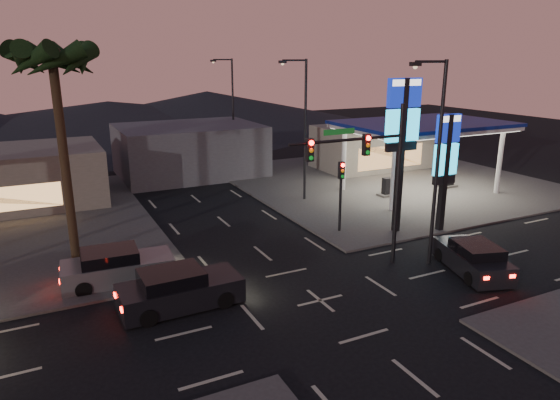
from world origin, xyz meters
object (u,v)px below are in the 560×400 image
pylon_sign_short (446,155)px  suv_station (473,258)px  gas_station (423,127)px  traffic_signal_mast (370,165)px  car_lane_b_front (117,267)px  car_lane_a_front (179,290)px  pylon_sign_tall (402,125)px

pylon_sign_short → suv_station: (-2.85, -5.21, -3.94)m
gas_station → traffic_signal_mast: size_ratio=1.53×
car_lane_b_front → suv_station: (15.67, -6.44, -0.05)m
suv_station → pylon_sign_short: bearing=61.4°
car_lane_a_front → pylon_sign_tall: bearing=13.4°
pylon_sign_tall → traffic_signal_mast: (-4.74, -3.51, -1.17)m
pylon_sign_short → car_lane_a_front: pylon_sign_short is taller
traffic_signal_mast → car_lane_a_front: size_ratio=1.53×
gas_station → pylon_sign_short: bearing=-123.7°
traffic_signal_mast → suv_station: (4.40, -2.70, -4.51)m
gas_station → car_lane_a_front: bearing=-155.5°
traffic_signal_mast → car_lane_b_front: bearing=161.6°
car_lane_b_front → car_lane_a_front: bearing=-61.7°
gas_station → pylon_sign_short: 9.02m
pylon_sign_tall → car_lane_a_front: (-14.08, -3.35, -5.61)m
car_lane_b_front → gas_station: bearing=14.9°
pylon_sign_short → car_lane_a_front: (-16.58, -2.35, -3.88)m
pylon_sign_short → gas_station: bearing=56.3°
suv_station → gas_station: bearing=58.3°
car_lane_b_front → suv_station: bearing=-22.4°
pylon_sign_short → traffic_signal_mast: 7.69m
gas_station → car_lane_b_front: 24.71m
traffic_signal_mast → car_lane_b_front: 12.68m
gas_station → car_lane_b_front: (-23.51, -6.27, -4.31)m
car_lane_a_front → pylon_sign_short: bearing=8.1°
pylon_sign_tall → traffic_signal_mast: pylon_sign_tall is taller
gas_station → suv_station: (-7.85, -12.71, -4.37)m
gas_station → car_lane_b_front: size_ratio=2.35×
pylon_sign_tall → suv_station: 8.42m
gas_station → suv_station: bearing=-121.7°
traffic_signal_mast → car_lane_a_front: (-9.33, 0.16, -4.45)m
traffic_signal_mast → suv_station: size_ratio=1.61×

